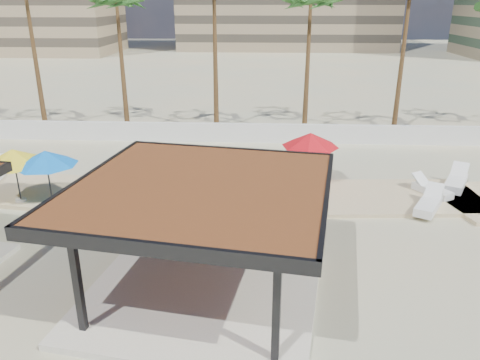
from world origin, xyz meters
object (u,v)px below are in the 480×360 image
(pavilion_central, at_px, (202,230))
(lounger_b, at_px, (429,205))
(umbrella_c, at_px, (310,140))
(lounger_d, at_px, (456,182))
(lounger_c, at_px, (431,190))

(pavilion_central, xyz_separation_m, lounger_b, (8.72, 6.20, -1.77))
(umbrella_c, relative_size, lounger_b, 1.38)
(umbrella_c, bearing_deg, lounger_b, -32.46)
(umbrella_c, height_order, lounger_d, umbrella_c)
(umbrella_c, relative_size, lounger_d, 1.30)
(lounger_b, distance_m, lounger_d, 3.40)
(pavilion_central, height_order, lounger_c, pavilion_central)
(umbrella_c, xyz_separation_m, lounger_c, (5.45, -1.30, -1.89))
(lounger_c, relative_size, lounger_d, 0.82)
(pavilion_central, height_order, lounger_d, pavilion_central)
(pavilion_central, relative_size, lounger_d, 3.37)
(umbrella_c, bearing_deg, pavilion_central, -113.23)
(lounger_c, bearing_deg, lounger_d, -88.61)
(pavilion_central, xyz_separation_m, lounger_c, (9.40, 7.93, -1.79))
(lounger_d, bearing_deg, lounger_c, 151.48)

